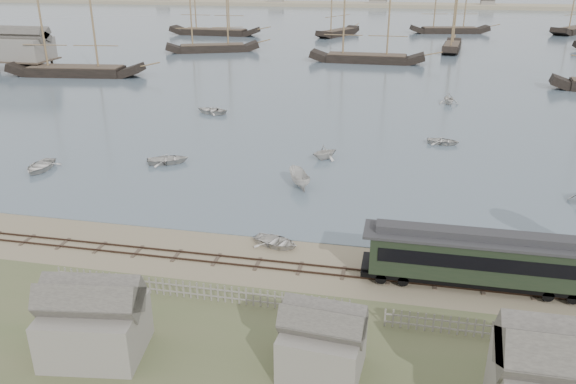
# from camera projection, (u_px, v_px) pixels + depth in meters

# --- Properties ---
(ground) EXTENTS (600.00, 600.00, 0.00)m
(ground) POSITION_uv_depth(u_px,v_px,m) (319.00, 256.00, 40.10)
(ground) COLOR gray
(ground) RESTS_ON ground
(harbor_water) EXTENTS (600.00, 336.00, 0.06)m
(harbor_water) POSITION_uv_depth(u_px,v_px,m) (394.00, 23.00, 194.18)
(harbor_water) COLOR #4E606F
(harbor_water) RESTS_ON ground
(rail_track) EXTENTS (120.00, 1.80, 0.16)m
(rail_track) POSITION_uv_depth(u_px,v_px,m) (314.00, 270.00, 38.27)
(rail_track) COLOR #38281E
(rail_track) RESTS_ON ground
(picket_fence_west) EXTENTS (19.00, 0.10, 1.20)m
(picket_fence_west) POSITION_uv_depth(u_px,v_px,m) (198.00, 299.00, 34.98)
(picket_fence_west) COLOR gray
(picket_fence_west) RESTS_ON ground
(picket_fence_east) EXTENTS (15.00, 0.10, 1.20)m
(picket_fence_east) POSITION_uv_depth(u_px,v_px,m) (522.00, 343.00, 30.96)
(picket_fence_east) COLOR gray
(picket_fence_east) RESTS_ON ground
(shed_left) EXTENTS (5.00, 4.00, 4.10)m
(shed_left) POSITION_uv_depth(u_px,v_px,m) (98.00, 352.00, 30.19)
(shed_left) COLOR gray
(shed_left) RESTS_ON ground
(shed_mid) EXTENTS (4.00, 3.50, 3.60)m
(shed_mid) POSITION_uv_depth(u_px,v_px,m) (321.00, 371.00, 28.85)
(shed_mid) COLOR gray
(shed_mid) RESTS_ON ground
(far_spit) EXTENTS (500.00, 20.00, 1.80)m
(far_spit) POSITION_uv_depth(u_px,v_px,m) (399.00, 7.00, 266.70)
(far_spit) COLOR tan
(far_spit) RESTS_ON ground
(passenger_coach) EXTENTS (14.21, 2.74, 3.45)m
(passenger_coach) POSITION_uv_depth(u_px,v_px,m) (476.00, 257.00, 35.53)
(passenger_coach) COLOR black
(passenger_coach) RESTS_ON ground
(beached_dinghy) EXTENTS (3.45, 4.10, 0.72)m
(beached_dinghy) POSITION_uv_depth(u_px,v_px,m) (276.00, 242.00, 41.42)
(beached_dinghy) COLOR silver
(beached_dinghy) RESTS_ON ground
(rowboat_0) EXTENTS (4.63, 3.50, 0.90)m
(rowboat_0) POSITION_uv_depth(u_px,v_px,m) (40.00, 166.00, 56.38)
(rowboat_0) COLOR silver
(rowboat_0) RESTS_ON harbor_water
(rowboat_1) EXTENTS (3.98, 3.99, 1.59)m
(rowboat_1) POSITION_uv_depth(u_px,v_px,m) (325.00, 152.00, 59.50)
(rowboat_1) COLOR silver
(rowboat_1) RESTS_ON harbor_water
(rowboat_2) EXTENTS (4.16, 3.12, 1.51)m
(rowboat_2) POSITION_uv_depth(u_px,v_px,m) (299.00, 179.00, 52.21)
(rowboat_2) COLOR silver
(rowboat_2) RESTS_ON harbor_water
(rowboat_3) EXTENTS (2.96, 3.88, 0.75)m
(rowboat_3) POSITION_uv_depth(u_px,v_px,m) (443.00, 141.00, 64.54)
(rowboat_3) COLOR silver
(rowboat_3) RESTS_ON harbor_water
(rowboat_6) EXTENTS (4.18, 5.10, 0.92)m
(rowboat_6) POSITION_uv_depth(u_px,v_px,m) (211.00, 110.00, 77.81)
(rowboat_6) COLOR silver
(rowboat_6) RESTS_ON harbor_water
(rowboat_7) EXTENTS (3.75, 3.42, 1.69)m
(rowboat_7) POSITION_uv_depth(u_px,v_px,m) (449.00, 99.00, 82.72)
(rowboat_7) COLOR silver
(rowboat_7) RESTS_ON harbor_water
(rowboat_8) EXTENTS (4.53, 5.12, 0.88)m
(rowboat_8) POSITION_uv_depth(u_px,v_px,m) (168.00, 159.00, 58.34)
(rowboat_8) COLOR silver
(rowboat_8) RESTS_ON harbor_water
(schooner_0) EXTENTS (25.45, 8.68, 20.00)m
(schooner_0) POSITION_uv_depth(u_px,v_px,m) (69.00, 20.00, 100.25)
(schooner_0) COLOR black
(schooner_0) RESTS_ON harbor_water
(schooner_1) EXTENTS (21.81, 12.77, 20.00)m
(schooner_1) POSITION_uv_depth(u_px,v_px,m) (211.00, 7.00, 128.16)
(schooner_1) COLOR black
(schooner_1) RESTS_ON harbor_water
(schooner_2) EXTENTS (23.86, 5.78, 20.00)m
(schooner_2) POSITION_uv_depth(u_px,v_px,m) (369.00, 13.00, 114.03)
(schooner_2) COLOR black
(schooner_2) RESTS_ON harbor_water
(schooner_3) EXTENTS (6.16, 17.79, 20.00)m
(schooner_3) POSITION_uv_depth(u_px,v_px,m) (456.00, 7.00, 129.37)
(schooner_3) COLOR black
(schooner_3) RESTS_ON harbor_water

